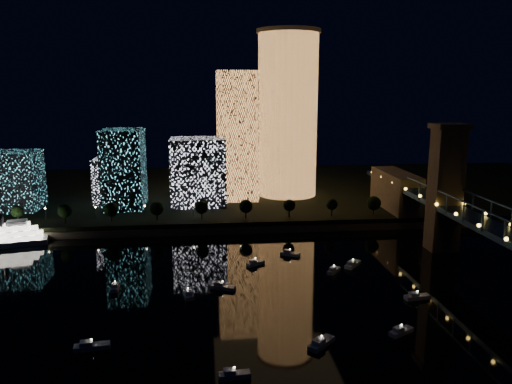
% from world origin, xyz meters
% --- Properties ---
extents(ground, '(520.00, 520.00, 0.00)m').
position_xyz_m(ground, '(0.00, 0.00, 0.00)').
color(ground, black).
rests_on(ground, ground).
extents(far_bank, '(420.00, 160.00, 5.00)m').
position_xyz_m(far_bank, '(0.00, 160.00, 2.50)').
color(far_bank, black).
rests_on(far_bank, ground).
extents(seawall, '(420.00, 6.00, 3.00)m').
position_xyz_m(seawall, '(0.00, 82.00, 1.50)').
color(seawall, '#6B5E4C').
rests_on(seawall, ground).
extents(tower_cylindrical, '(34.00, 34.00, 88.47)m').
position_xyz_m(tower_cylindrical, '(16.94, 137.98, 49.36)').
color(tower_cylindrical, '#F59C4E').
rests_on(tower_cylindrical, far_bank).
extents(tower_rectangular, '(21.06, 21.06, 66.99)m').
position_xyz_m(tower_rectangular, '(-11.04, 130.14, 38.50)').
color(tower_rectangular, '#F59C4E').
rests_on(tower_rectangular, far_bank).
extents(midrise_blocks, '(111.40, 33.84, 38.62)m').
position_xyz_m(midrise_blocks, '(-66.99, 119.24, 21.11)').
color(midrise_blocks, white).
rests_on(midrise_blocks, far_bank).
extents(motorboats, '(100.83, 84.65, 2.78)m').
position_xyz_m(motorboats, '(-8.51, 9.58, 0.81)').
color(motorboats, silver).
rests_on(motorboats, ground).
extents(esplanade_trees, '(165.98, 6.63, 8.81)m').
position_xyz_m(esplanade_trees, '(-29.50, 88.00, 10.47)').
color(esplanade_trees, black).
rests_on(esplanade_trees, far_bank).
extents(street_lamps, '(132.70, 0.70, 5.65)m').
position_xyz_m(street_lamps, '(-34.00, 94.00, 9.02)').
color(street_lamps, black).
rests_on(street_lamps, far_bank).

